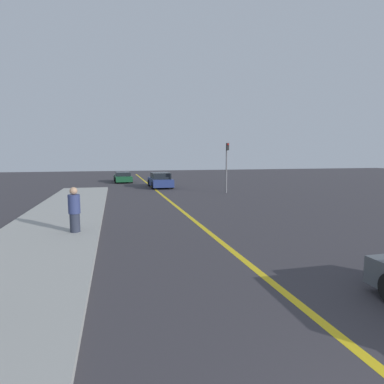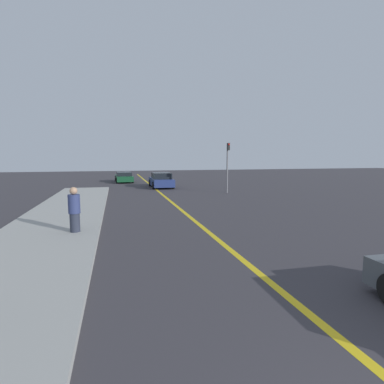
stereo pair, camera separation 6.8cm
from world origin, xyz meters
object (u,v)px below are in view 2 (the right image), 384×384
Objects in this scene: car_ahead_center at (161,180)px; car_far_distant at (124,177)px; pedestrian_mid_group at (74,210)px; traffic_light at (228,162)px.

car_ahead_center is 0.94× the size of car_far_distant.
traffic_light reaches higher than pedestrian_mid_group.
car_far_distant is (-3.18, 6.73, -0.10)m from car_ahead_center.
traffic_light is at bearing -52.27° from car_ahead_center.
traffic_light is (4.37, -5.60, 1.73)m from car_ahead_center.
pedestrian_mid_group is at bearing -133.07° from traffic_light.
traffic_light is (7.55, -12.33, 1.83)m from car_far_distant.
car_ahead_center reaches higher than car_far_distant.
car_ahead_center is 7.31m from traffic_light.
car_far_distant is 1.23× the size of traffic_light.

